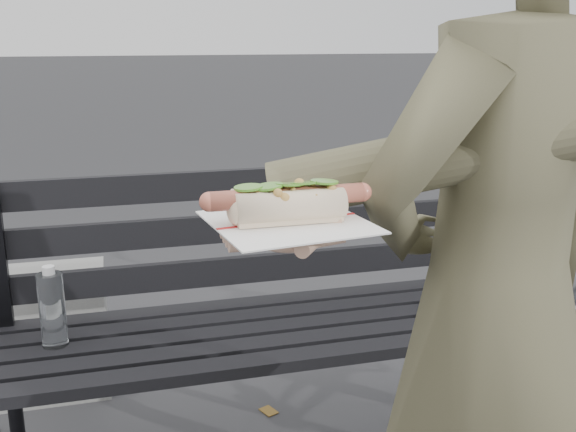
{
  "coord_description": "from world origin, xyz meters",
  "views": [
    {
      "loc": [
        -0.27,
        -0.78,
        1.24
      ],
      "look_at": [
        -0.05,
        0.02,
        1.02
      ],
      "focal_mm": 42.0,
      "sensor_mm": 36.0,
      "label": 1
    }
  ],
  "objects": [
    {
      "name": "park_bench",
      "position": [
        0.09,
        0.92,
        0.52
      ],
      "size": [
        1.5,
        0.44,
        0.88
      ],
      "color": "black",
      "rests_on": "ground"
    },
    {
      "name": "person",
      "position": [
        0.34,
        0.13,
        0.79
      ],
      "size": [
        0.67,
        0.55,
        1.58
      ],
      "primitive_type": "imported",
      "rotation": [
        0.0,
        0.0,
        3.48
      ],
      "color": "brown",
      "rests_on": "ground"
    },
    {
      "name": "held_hotdog",
      "position": [
        0.14,
        0.09,
        1.05
      ],
      "size": [
        0.62,
        0.32,
        0.2
      ],
      "color": "brown"
    }
  ]
}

